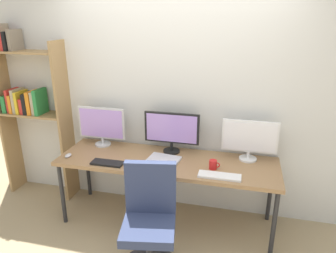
# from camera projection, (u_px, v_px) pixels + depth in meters

# --- Properties ---
(wall_back) EXTENTS (4.66, 0.10, 2.60)m
(wall_back) POSITION_uv_depth(u_px,v_px,m) (176.00, 97.00, 3.43)
(wall_back) COLOR silver
(wall_back) RESTS_ON ground_plane
(desk) EXTENTS (2.26, 0.68, 0.74)m
(desk) POSITION_uv_depth(u_px,v_px,m) (167.00, 164.00, 3.25)
(desk) COLOR #936D47
(desk) RESTS_ON ground_plane
(bookshelf) EXTENTS (0.83, 0.28, 2.06)m
(bookshelf) POSITION_uv_depth(u_px,v_px,m) (28.00, 99.00, 3.68)
(bookshelf) COLOR #9E7A4C
(bookshelf) RESTS_ON ground_plane
(office_chair) EXTENTS (0.52, 0.52, 0.99)m
(office_chair) POSITION_uv_depth(u_px,v_px,m) (150.00, 230.00, 2.70)
(office_chair) COLOR #2D2D33
(office_chair) RESTS_ON ground_plane
(monitor_left) EXTENTS (0.55, 0.18, 0.44)m
(monitor_left) POSITION_uv_depth(u_px,v_px,m) (102.00, 125.00, 3.53)
(monitor_left) COLOR silver
(monitor_left) RESTS_ON desk
(monitor_center) EXTENTS (0.59, 0.18, 0.44)m
(monitor_center) POSITION_uv_depth(u_px,v_px,m) (172.00, 130.00, 3.34)
(monitor_center) COLOR black
(monitor_center) RESTS_ON desk
(monitor_right) EXTENTS (0.56, 0.18, 0.42)m
(monitor_right) POSITION_uv_depth(u_px,v_px,m) (250.00, 139.00, 3.17)
(monitor_right) COLOR silver
(monitor_right) RESTS_ON desk
(keyboard_left) EXTENTS (0.32, 0.13, 0.02)m
(keyboard_left) POSITION_uv_depth(u_px,v_px,m) (107.00, 163.00, 3.15)
(keyboard_left) COLOR black
(keyboard_left) RESTS_ON desk
(keyboard_right) EXTENTS (0.39, 0.13, 0.02)m
(keyboard_right) POSITION_uv_depth(u_px,v_px,m) (219.00, 176.00, 2.90)
(keyboard_right) COLOR silver
(keyboard_right) RESTS_ON desk
(computer_mouse) EXTENTS (0.06, 0.10, 0.03)m
(computer_mouse) POSITION_uv_depth(u_px,v_px,m) (68.00, 155.00, 3.30)
(computer_mouse) COLOR silver
(computer_mouse) RESTS_ON desk
(laptop_closed) EXTENTS (0.35, 0.26, 0.02)m
(laptop_closed) POSITION_uv_depth(u_px,v_px,m) (164.00, 159.00, 3.22)
(laptop_closed) COLOR silver
(laptop_closed) RESTS_ON desk
(coffee_mug) EXTENTS (0.11, 0.08, 0.09)m
(coffee_mug) POSITION_uv_depth(u_px,v_px,m) (213.00, 165.00, 3.04)
(coffee_mug) COLOR red
(coffee_mug) RESTS_ON desk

